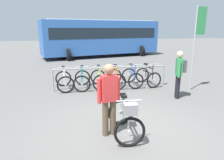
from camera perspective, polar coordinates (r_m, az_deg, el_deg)
ground_plane at (r=5.15m, az=3.31°, el=-13.25°), size 80.00×80.00×0.00m
bike_rack_rail at (r=8.21m, az=-0.27°, el=2.44°), size 4.59×0.43×0.88m
racked_bike_white at (r=8.32m, az=-13.14°, el=-0.13°), size 0.70×1.10×0.97m
racked_bike_teal at (r=8.32m, az=-8.33°, el=0.10°), size 0.83×1.18×0.97m
racked_bike_lime at (r=8.39m, az=-3.55°, el=0.32°), size 0.76×1.15×0.97m
racked_bike_orange at (r=8.50m, az=1.13°, el=0.54°), size 0.81×1.18×0.97m
racked_bike_blue at (r=8.68m, az=5.65°, el=0.75°), size 0.74×1.15×0.97m
racked_bike_black at (r=8.90m, az=9.97°, el=0.95°), size 0.73×1.13×0.97m
featured_bicycle at (r=4.61m, az=3.81°, el=-10.57°), size 0.81×1.22×0.97m
person_with_featured_bike at (r=4.51m, az=-0.83°, el=-4.76°), size 0.53×0.23×1.64m
pedestrian_with_backpack at (r=7.37m, az=18.27°, el=2.24°), size 0.43×0.49×1.64m
bus_distant at (r=17.96m, az=-2.92°, el=12.13°), size 10.27×4.46×3.08m
banner_flag at (r=8.47m, az=22.92°, el=12.14°), size 0.44×0.05×3.20m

